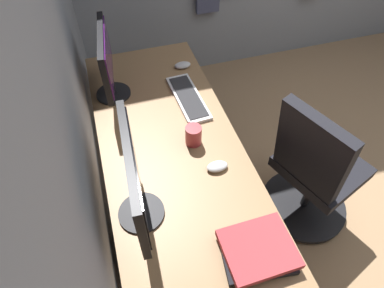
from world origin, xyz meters
TOP-DOWN VIEW (x-y plane):
  - wall_back at (0.00, 2.02)m, footprint 4.45×0.10m
  - desk at (0.16, 1.60)m, footprint 2.21×0.70m
  - drawer_pedestal at (-0.09, 1.62)m, footprint 0.40×0.51m
  - monitor_primary at (0.03, 1.81)m, footprint 0.51×0.20m
  - monitor_secondary at (0.85, 1.81)m, footprint 0.46×0.20m
  - keyboard_main at (0.68, 1.41)m, footprint 0.43×0.16m
  - mouse_main at (0.16, 1.42)m, footprint 0.06×0.10m
  - mouse_spare at (0.99, 1.35)m, footprint 0.06×0.10m
  - book_stack_near at (-0.29, 1.41)m, footprint 0.24×0.30m
  - coffee_mug at (0.35, 1.48)m, footprint 0.12×0.08m
  - office_chair at (0.15, 0.82)m, footprint 0.56×0.61m

SIDE VIEW (x-z plane):
  - drawer_pedestal at x=-0.09m, z-range 0.00..0.69m
  - office_chair at x=0.15m, z-range -0.03..0.94m
  - desk at x=0.16m, z-range 0.30..1.03m
  - keyboard_main at x=0.68m, z-range 0.73..0.75m
  - mouse_main at x=0.16m, z-range 0.73..0.76m
  - mouse_spare at x=0.99m, z-range 0.73..0.76m
  - book_stack_near at x=-0.29m, z-range 0.73..0.79m
  - coffee_mug at x=0.35m, z-range 0.73..0.84m
  - monitor_secondary at x=0.85m, z-range 0.76..1.15m
  - monitor_primary at x=0.03m, z-range 0.76..1.19m
  - wall_back at x=0.00m, z-range 0.00..2.60m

